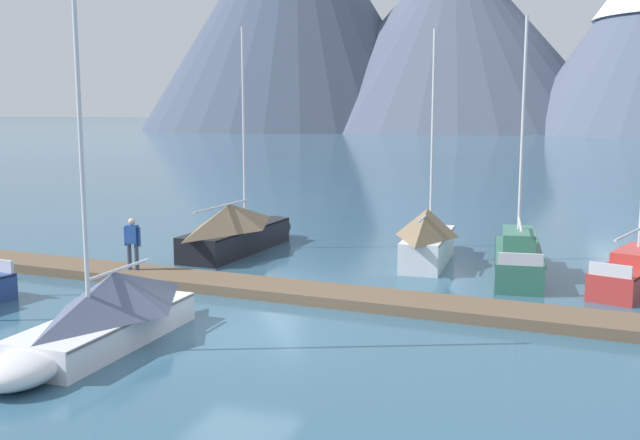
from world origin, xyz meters
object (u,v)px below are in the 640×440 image
Objects in this scene: sailboat_outer_slip at (517,256)px; person_on_dock at (132,240)px; sailboat_mid_dock_port at (238,228)px; sailboat_end_of_dock at (638,268)px; sailboat_far_berth at (429,236)px; sailboat_mid_dock_starboard at (102,314)px.

person_on_dock is at bearing -157.78° from sailboat_outer_slip.
sailboat_mid_dock_port is 5.52m from person_on_dock.
sailboat_outer_slip is at bearing 176.54° from sailboat_end_of_dock.
sailboat_far_berth reaches higher than person_on_dock.
sailboat_mid_dock_starboard reaches higher than sailboat_end_of_dock.
sailboat_mid_dock_starboard is 13.14m from sailboat_far_berth.
sailboat_outer_slip is at bearing -17.01° from sailboat_far_berth.
sailboat_mid_dock_port is at bearing -176.96° from sailboat_far_berth.
sailboat_outer_slip reaches higher than sailboat_far_berth.
sailboat_mid_dock_port reaches higher than person_on_dock.
person_on_dock is (-8.58, -5.76, 0.31)m from sailboat_far_berth.
sailboat_mid_dock_port is 14.30m from sailboat_end_of_dock.
sailboat_mid_dock_starboard is 7.04m from person_on_dock.
person_on_dock is (-3.23, 6.24, 0.49)m from sailboat_mid_dock_starboard.
sailboat_mid_dock_port is 1.01× the size of sailboat_outer_slip.
sailboat_mid_dock_port is 0.97× the size of sailboat_mid_dock_starboard.
sailboat_end_of_dock is at bearing -3.21° from sailboat_mid_dock_port.
sailboat_mid_dock_starboard reaches higher than person_on_dock.
sailboat_mid_dock_starboard reaches higher than sailboat_outer_slip.
sailboat_mid_dock_starboard is at bearing -80.09° from sailboat_mid_dock_port.
sailboat_mid_dock_starboard is 13.94m from sailboat_outer_slip.
person_on_dock is at bearing -102.57° from sailboat_mid_dock_port.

